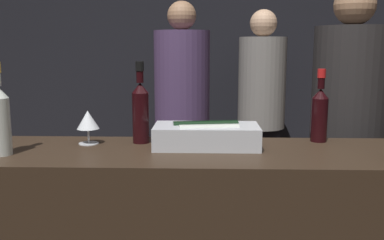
{
  "coord_description": "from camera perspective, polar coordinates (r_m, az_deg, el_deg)",
  "views": [
    {
      "loc": [
        0.05,
        -1.41,
        1.42
      ],
      "look_at": [
        0.0,
        0.28,
        1.12
      ],
      "focal_mm": 40.0,
      "sensor_mm": 36.0,
      "label": 1
    }
  ],
  "objects": [
    {
      "name": "person_grey_polo",
      "position": [
        2.42,
        19.95,
        -1.67
      ],
      "size": [
        0.38,
        0.38,
        1.73
      ],
      "rotation": [
        0.0,
        0.0,
        2.87
      ],
      "color": "black",
      "rests_on": "ground_plane"
    },
    {
      "name": "rose_wine_bottle",
      "position": [
        1.78,
        -24.26,
        0.34
      ],
      "size": [
        0.08,
        0.08,
        0.36
      ],
      "color": "#B2B7AD",
      "rests_on": "bar_counter"
    },
    {
      "name": "red_wine_bottle_black_foil",
      "position": [
        1.84,
        -6.87,
        1.45
      ],
      "size": [
        0.07,
        0.07,
        0.35
      ],
      "color": "black",
      "rests_on": "bar_counter"
    },
    {
      "name": "wall_back_chalkboard",
      "position": [
        3.96,
        1.03,
        9.58
      ],
      "size": [
        6.4,
        0.06,
        2.8
      ],
      "color": "black",
      "rests_on": "ground_plane"
    },
    {
      "name": "red_wine_bottle_tall",
      "position": [
        1.94,
        16.66,
        1.09
      ],
      "size": [
        0.07,
        0.07,
        0.32
      ],
      "color": "black",
      "rests_on": "bar_counter"
    },
    {
      "name": "person_blond_tee",
      "position": [
        3.19,
        -1.33,
        1.6
      ],
      "size": [
        0.41,
        0.41,
        1.74
      ],
      "rotation": [
        0.0,
        0.0,
        1.51
      ],
      "color": "black",
      "rests_on": "ground_plane"
    },
    {
      "name": "person_in_hoodie",
      "position": [
        3.46,
        9.21,
        1.81
      ],
      "size": [
        0.37,
        0.37,
        1.7
      ],
      "rotation": [
        0.0,
        0.0,
        -1.41
      ],
      "color": "black",
      "rests_on": "ground_plane"
    },
    {
      "name": "wine_glass",
      "position": [
        1.87,
        -13.71,
        -0.09
      ],
      "size": [
        0.09,
        0.09,
        0.14
      ],
      "color": "silver",
      "rests_on": "bar_counter"
    },
    {
      "name": "ice_bin_with_bottles",
      "position": [
        1.77,
        1.96,
        -1.99
      ],
      "size": [
        0.43,
        0.21,
        0.1
      ],
      "color": "#B7BABF",
      "rests_on": "bar_counter"
    }
  ]
}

